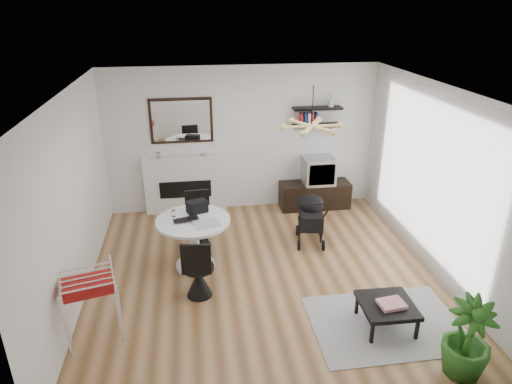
{
  "coord_description": "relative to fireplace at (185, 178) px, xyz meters",
  "views": [
    {
      "loc": [
        -0.93,
        -5.61,
        3.76
      ],
      "look_at": [
        -0.06,
        0.4,
        1.18
      ],
      "focal_mm": 32.0,
      "sensor_mm": 36.0,
      "label": 1
    }
  ],
  "objects": [
    {
      "name": "floor",
      "position": [
        1.1,
        -2.42,
        -0.69
      ],
      "size": [
        5.0,
        5.0,
        0.0
      ],
      "primitive_type": "plane",
      "color": "brown",
      "rests_on": "ground"
    },
    {
      "name": "ceiling",
      "position": [
        1.1,
        -2.42,
        2.01
      ],
      "size": [
        5.0,
        5.0,
        0.0
      ],
      "primitive_type": "plane",
      "color": "white",
      "rests_on": "wall_back"
    },
    {
      "name": "wall_back",
      "position": [
        1.1,
        0.08,
        0.66
      ],
      "size": [
        5.0,
        0.0,
        5.0
      ],
      "primitive_type": "plane",
      "rotation": [
        1.57,
        0.0,
        0.0
      ],
      "color": "white",
      "rests_on": "floor"
    },
    {
      "name": "wall_left",
      "position": [
        -1.4,
        -2.42,
        0.66
      ],
      "size": [
        0.0,
        5.0,
        5.0
      ],
      "primitive_type": "plane",
      "rotation": [
        1.57,
        0.0,
        1.57
      ],
      "color": "white",
      "rests_on": "floor"
    },
    {
      "name": "wall_right",
      "position": [
        3.6,
        -2.42,
        0.66
      ],
      "size": [
        0.0,
        5.0,
        5.0
      ],
      "primitive_type": "plane",
      "rotation": [
        1.57,
        0.0,
        -1.57
      ],
      "color": "white",
      "rests_on": "floor"
    },
    {
      "name": "sheer_curtain",
      "position": [
        3.5,
        -2.22,
        0.66
      ],
      "size": [
        0.04,
        3.6,
        2.6
      ],
      "primitive_type": "cube",
      "color": "white",
      "rests_on": "wall_right"
    },
    {
      "name": "fireplace",
      "position": [
        0.0,
        0.0,
        0.0
      ],
      "size": [
        1.5,
        0.17,
        2.16
      ],
      "color": "white",
      "rests_on": "floor"
    },
    {
      "name": "shelf_lower",
      "position": [
        2.46,
        -0.05,
        0.91
      ],
      "size": [
        0.9,
        0.25,
        0.04
      ],
      "primitive_type": "cube",
      "color": "black",
      "rests_on": "wall_back"
    },
    {
      "name": "shelf_upper",
      "position": [
        2.46,
        -0.05,
        1.23
      ],
      "size": [
        0.9,
        0.25,
        0.04
      ],
      "primitive_type": "cube",
      "color": "black",
      "rests_on": "wall_back"
    },
    {
      "name": "pendant_lamp",
      "position": [
        1.8,
        -2.12,
        1.46
      ],
      "size": [
        0.9,
        0.9,
        0.1
      ],
      "primitive_type": null,
      "color": "tan",
      "rests_on": "ceiling"
    },
    {
      "name": "tv_console",
      "position": [
        2.46,
        -0.17,
        -0.43
      ],
      "size": [
        1.34,
        0.47,
        0.5
      ],
      "primitive_type": "cube",
      "color": "black",
      "rests_on": "floor"
    },
    {
      "name": "crt_tv",
      "position": [
        2.52,
        -0.17,
        0.07
      ],
      "size": [
        0.58,
        0.5,
        0.5
      ],
      "color": "#ACACAE",
      "rests_on": "tv_console"
    },
    {
      "name": "dining_table",
      "position": [
        0.12,
        -2.02,
        -0.16
      ],
      "size": [
        1.09,
        1.09,
        0.8
      ],
      "color": "white",
      "rests_on": "floor"
    },
    {
      "name": "laptop",
      "position": [
        0.03,
        -2.09,
        0.13
      ],
      "size": [
        0.41,
        0.32,
        0.03
      ],
      "primitive_type": "imported",
      "rotation": [
        0.0,
        0.0,
        0.26
      ],
      "color": "black",
      "rests_on": "dining_table"
    },
    {
      "name": "black_bag",
      "position": [
        0.19,
        -1.77,
        0.2
      ],
      "size": [
        0.34,
        0.27,
        0.18
      ],
      "primitive_type": "cube",
      "rotation": [
        0.0,
        0.0,
        0.33
      ],
      "color": "black",
      "rests_on": "dining_table"
    },
    {
      "name": "newspaper",
      "position": [
        0.31,
        -2.18,
        0.12
      ],
      "size": [
        0.43,
        0.39,
        0.01
      ],
      "primitive_type": "cube",
      "rotation": [
        0.0,
        0.0,
        0.25
      ],
      "color": "silver",
      "rests_on": "dining_table"
    },
    {
      "name": "drinking_glass",
      "position": [
        -0.16,
        -1.88,
        0.16
      ],
      "size": [
        0.06,
        0.06,
        0.1
      ],
      "primitive_type": "cylinder",
      "color": "white",
      "rests_on": "dining_table"
    },
    {
      "name": "chair_far",
      "position": [
        0.21,
        -1.38,
        -0.4
      ],
      "size": [
        0.44,
        0.45,
        0.92
      ],
      "rotation": [
        0.0,
        0.0,
        0.06
      ],
      "color": "black",
      "rests_on": "floor"
    },
    {
      "name": "chair_near",
      "position": [
        0.15,
        -2.77,
        -0.4
      ],
      "size": [
        0.43,
        0.45,
        0.9
      ],
      "rotation": [
        0.0,
        0.0,
        3.03
      ],
      "color": "black",
      "rests_on": "floor"
    },
    {
      "name": "drying_rack",
      "position": [
        -1.08,
        -3.51,
        -0.2
      ],
      "size": [
        0.74,
        0.71,
        0.92
      ],
      "rotation": [
        0.0,
        0.0,
        0.25
      ],
      "color": "white",
      "rests_on": "floor"
    },
    {
      "name": "stroller",
      "position": [
        2.04,
        -1.48,
        -0.31
      ],
      "size": [
        0.56,
        0.77,
        0.88
      ],
      "rotation": [
        0.0,
        0.0,
        -0.18
      ],
      "color": "black",
      "rests_on": "floor"
    },
    {
      "name": "rug",
      "position": [
        2.44,
        -3.7,
        -0.68
      ],
      "size": [
        1.86,
        1.34,
        0.01
      ],
      "primitive_type": "cube",
      "color": "#A3A3A3",
      "rests_on": "floor"
    },
    {
      "name": "coffee_table",
      "position": [
        2.41,
        -3.74,
        -0.38
      ],
      "size": [
        0.66,
        0.66,
        0.33
      ],
      "rotation": [
        0.0,
        0.0,
        -0.02
      ],
      "color": "black",
      "rests_on": "rug"
    },
    {
      "name": "magazines",
      "position": [
        2.44,
        -3.79,
        -0.32
      ],
      "size": [
        0.34,
        0.28,
        0.04
      ],
      "primitive_type": "cube",
      "rotation": [
        0.0,
        0.0,
        0.12
      ],
      "color": "#CD334A",
      "rests_on": "coffee_table"
    },
    {
      "name": "potted_plant",
      "position": [
        2.92,
        -4.59,
        -0.22
      ],
      "size": [
        0.59,
        0.59,
        0.92
      ],
      "primitive_type": "imported",
      "rotation": [
        0.0,
        0.0,
        -0.15
      ],
      "color": "#26601B",
      "rests_on": "floor"
    }
  ]
}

